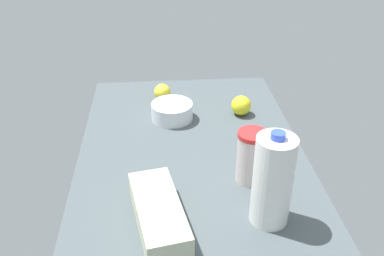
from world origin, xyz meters
TOP-DOWN VIEW (x-y plane):
  - countertop at (0.00, 0.00)cm, footprint 120.00×76.00cm
  - milk_jug at (-33.36, -18.15)cm, footprint 10.47×10.47cm
  - mixing_bowl at (24.51, 5.63)cm, footprint 15.80×15.80cm
  - tumbler_cup at (-15.60, -16.51)cm, footprint 9.05×9.05cm
  - egg_carton at (-33.34, 11.61)cm, footprint 31.56×16.75cm
  - lemon_far_back at (41.16, 8.96)cm, footprint 6.91×6.91cm
  - lemon_beside_bowl at (25.86, -21.31)cm, footprint 7.70×7.70cm

SIDE VIEW (x-z plane):
  - countertop at x=0.00cm, z-range 0.00..3.00cm
  - mixing_bowl at x=24.51cm, z-range 3.00..9.49cm
  - lemon_far_back at x=41.16cm, z-range 3.00..9.91cm
  - egg_carton at x=-33.34cm, z-range 3.00..10.54cm
  - lemon_beside_bowl at x=25.86cm, z-range 3.00..10.70cm
  - tumbler_cup at x=-15.60cm, z-range 3.04..19.94cm
  - milk_jug at x=-33.36cm, z-range 2.22..29.82cm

